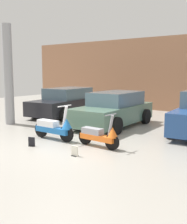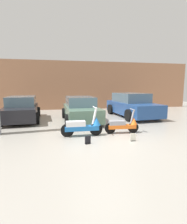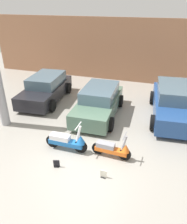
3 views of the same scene
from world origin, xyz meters
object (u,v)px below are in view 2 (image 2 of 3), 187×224
Objects in this scene: car_rear_center at (81,109)px; placard_near_left_scooter at (88,140)px; placard_near_right_scooter at (133,138)px; car_rear_left at (22,109)px; car_rear_right at (132,105)px; scooter_front_left at (84,126)px; scooter_front_right at (123,125)px.

placard_near_left_scooter is at bearing -5.68° from car_rear_center.
car_rear_left is at bearing 133.85° from placard_near_right_scooter.
placard_near_right_scooter is at bearing -27.79° from car_rear_right.
car_rear_right is (3.33, 0.86, 0.07)m from car_rear_center.
scooter_front_left is 0.99m from placard_near_left_scooter.
scooter_front_left is 6.07× the size of placard_near_right_scooter.
scooter_front_left is at bearing 149.60° from placard_near_right_scooter.
scooter_front_right is at bearing 33.17° from placard_near_left_scooter.
scooter_front_left is 6.07× the size of placard_near_left_scooter.
car_rear_center is 3.44m from car_rear_right.
car_rear_right is at bearing 65.15° from scooter_front_right.
scooter_front_left reaches higher than placard_near_right_scooter.
car_rear_center reaches higher than placard_near_left_scooter.
placard_near_right_scooter is (4.51, -4.70, -0.52)m from car_rear_left.
placard_near_right_scooter is (-1.99, -4.78, -0.58)m from car_rear_right.
car_rear_center is (3.18, -0.78, -0.00)m from car_rear_left.
car_rear_right reaches higher than car_rear_center.
car_rear_right is (3.58, 3.85, 0.31)m from scooter_front_left.
scooter_front_right is at bearing 23.28° from car_rear_center.
car_rear_left is at bearing 127.61° from scooter_front_left.
car_rear_left is 1.02× the size of car_rear_center.
scooter_front_left is 1.85m from placard_near_right_scooter.
car_rear_center reaches higher than placard_near_right_scooter.
scooter_front_left is 5.26m from car_rear_right.
car_rear_right is at bearing 102.32° from car_rear_center.
car_rear_center is at bearing 71.19° from car_rear_left.
placard_near_left_scooter is 1.00× the size of placard_near_right_scooter.
scooter_front_right is at bearing 3.55° from scooter_front_left.
scooter_front_right reaches higher than placard_near_left_scooter.
car_rear_center is 15.09× the size of placard_near_right_scooter.
scooter_front_right reaches higher than placard_near_right_scooter.
car_rear_right reaches higher than scooter_front_left.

